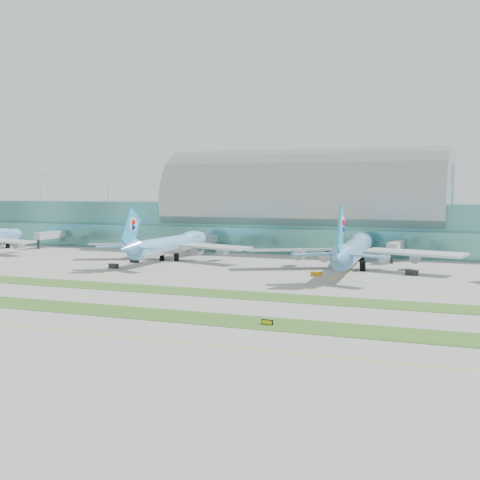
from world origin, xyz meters
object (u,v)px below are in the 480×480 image
at_px(terminal, 306,216).
at_px(taxiway_sign_east, 267,322).
at_px(airliner_b, 174,243).
at_px(airliner_c, 354,248).

distance_m(terminal, taxiway_sign_east, 163.51).
bearing_deg(airliner_b, terminal, 60.20).
relative_size(terminal, airliner_b, 4.73).
distance_m(terminal, airliner_b, 68.88).
distance_m(terminal, airliner_c, 73.71).
distance_m(airliner_c, taxiway_sign_east, 94.08).
distance_m(airliner_b, taxiway_sign_east, 120.60).
bearing_deg(terminal, taxiway_sign_east, -75.71).
height_order(terminal, airliner_b, terminal).
xyz_separation_m(airliner_c, taxiway_sign_east, (4.66, -93.76, -6.19)).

